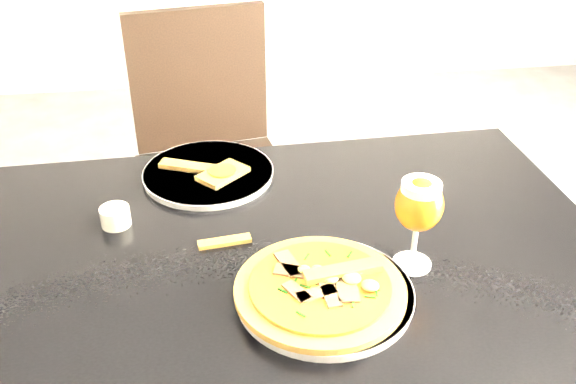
{
  "coord_description": "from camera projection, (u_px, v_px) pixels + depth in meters",
  "views": [
    {
      "loc": [
        -0.12,
        -0.63,
        1.46
      ],
      "look_at": [
        0.02,
        0.39,
        0.83
      ],
      "focal_mm": 40.0,
      "sensor_mm": 36.0,
      "label": 1
    }
  ],
  "objects": [
    {
      "name": "sauce_cup",
      "position": [
        115.0,
        216.0,
        1.24
      ],
      "size": [
        0.06,
        0.06,
        0.04
      ],
      "color": "silver",
      "rests_on": "dining_table"
    },
    {
      "name": "pizza",
      "position": [
        321.0,
        287.0,
        1.05
      ],
      "size": [
        0.28,
        0.28,
        0.03
      ],
      "rotation": [
        0.0,
        0.0,
        -0.16
      ],
      "color": "brown",
      "rests_on": "plate_main"
    },
    {
      "name": "beer_glass",
      "position": [
        419.0,
        206.0,
        1.08
      ],
      "size": [
        0.08,
        0.08,
        0.17
      ],
      "color": "silver",
      "rests_on": "dining_table"
    },
    {
      "name": "dining_table",
      "position": [
        291.0,
        282.0,
        1.24
      ],
      "size": [
        1.22,
        0.83,
        0.75
      ],
      "rotation": [
        0.0,
        0.0,
        0.03
      ],
      "color": "black",
      "rests_on": "ground"
    },
    {
      "name": "loose_crust",
      "position": [
        225.0,
        242.0,
        1.2
      ],
      "size": [
        0.1,
        0.03,
        0.01
      ],
      "primitive_type": "cube",
      "rotation": [
        0.0,
        0.0,
        0.12
      ],
      "color": "brown",
      "rests_on": "dining_table"
    },
    {
      "name": "plate_second",
      "position": [
        208.0,
        173.0,
        1.41
      ],
      "size": [
        0.33,
        0.33,
        0.02
      ],
      "primitive_type": "cylinder",
      "rotation": [
        0.0,
        0.0,
        -0.19
      ],
      "color": "silver",
      "rests_on": "dining_table"
    },
    {
      "name": "plate_main",
      "position": [
        324.0,
        293.0,
        1.07
      ],
      "size": [
        0.3,
        0.3,
        0.02
      ],
      "primitive_type": "cylinder",
      "rotation": [
        0.0,
        0.0,
        0.02
      ],
      "color": "silver",
      "rests_on": "dining_table"
    },
    {
      "name": "crust_scraps",
      "position": [
        211.0,
        171.0,
        1.39
      ],
      "size": [
        0.2,
        0.14,
        0.01
      ],
      "rotation": [
        0.0,
        0.0,
        0.03
      ],
      "color": "brown",
      "rests_on": "plate_second"
    },
    {
      "name": "chair_far",
      "position": [
        212.0,
        158.0,
        1.96
      ],
      "size": [
        0.5,
        0.5,
        0.95
      ],
      "rotation": [
        0.0,
        0.0,
        0.17
      ],
      "color": "black",
      "rests_on": "ground"
    }
  ]
}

